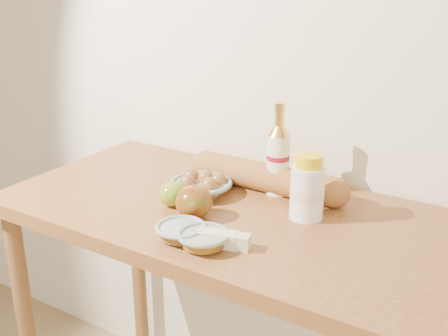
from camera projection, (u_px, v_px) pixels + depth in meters
The scene contains 11 objects.
back_wall at pixel (293, 35), 1.55m from camera, with size 3.50×0.02×2.60m, color white.
table at pixel (230, 251), 1.47m from camera, with size 1.20×0.60×0.90m.
bourbon_bottle at pixel (278, 158), 1.49m from camera, with size 0.08×0.08×0.25m.
cream_bottle at pixel (307, 189), 1.35m from camera, with size 0.11×0.11×0.16m.
egg_bowl at pixel (202, 185), 1.51m from camera, with size 0.20×0.20×0.06m.
baguette at pixel (266, 177), 1.52m from camera, with size 0.47×0.08×0.08m.
apple_yellowgreen at pixel (172, 194), 1.44m from camera, with size 0.08×0.08×0.06m.
apple_redgreen_right at pixel (194, 202), 1.36m from camera, with size 0.12×0.12×0.08m.
sugar_bowl at pixel (181, 231), 1.27m from camera, with size 0.15×0.15×0.03m.
syrup_bowl at pixel (204, 239), 1.23m from camera, with size 0.13×0.13×0.03m.
butter_stick at pixel (224, 239), 1.24m from camera, with size 0.12×0.06×0.04m.
Camera 1 is at (0.68, 0.07, 1.50)m, focal length 45.00 mm.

